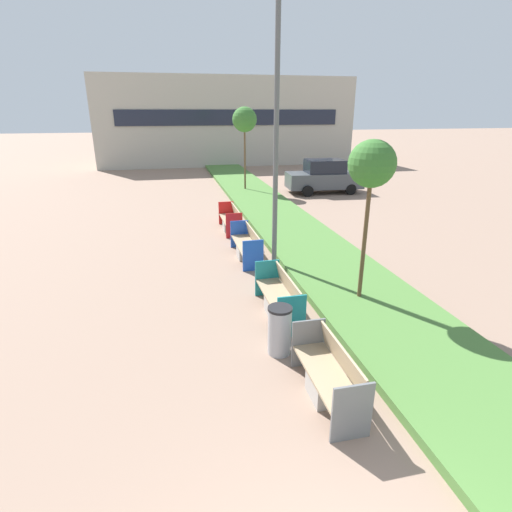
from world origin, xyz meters
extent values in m
cube|color=#4C7A38|center=(3.20, 12.00, 0.09)|extent=(2.80, 120.00, 0.18)
cube|color=#B2AD9E|center=(4.00, 36.11, 3.54)|extent=(21.32, 8.14, 7.07)
cube|color=#1E2333|center=(4.00, 31.98, 3.89)|extent=(17.91, 0.08, 1.20)
cube|color=#ADA8A0|center=(0.90, 3.58, 0.21)|extent=(0.52, 0.60, 0.42)
cube|color=tan|center=(0.90, 3.58, 0.44)|extent=(0.58, 1.80, 0.05)
cube|color=tan|center=(1.17, 3.58, 0.70)|extent=(0.14, 1.73, 0.48)
cube|color=slate|center=(0.90, 2.66, 0.47)|extent=(0.62, 0.04, 0.94)
cube|color=slate|center=(0.90, 4.50, 0.47)|extent=(0.62, 0.04, 0.94)
cube|color=#ADA8A0|center=(0.90, 6.55, 0.21)|extent=(0.52, 0.60, 0.42)
cube|color=tan|center=(0.90, 6.55, 0.44)|extent=(0.58, 2.03, 0.05)
cube|color=tan|center=(1.17, 6.55, 0.70)|extent=(0.14, 1.95, 0.48)
cube|color=#197A7F|center=(0.90, 5.51, 0.47)|extent=(0.62, 0.04, 0.94)
cube|color=#197A7F|center=(0.90, 7.58, 0.47)|extent=(0.62, 0.04, 0.94)
cube|color=#ADA8A0|center=(0.90, 10.38, 0.21)|extent=(0.52, 0.60, 0.42)
cube|color=tan|center=(0.90, 10.38, 0.44)|extent=(0.58, 2.19, 0.05)
cube|color=tan|center=(1.17, 10.38, 0.70)|extent=(0.14, 2.10, 0.48)
cube|color=blue|center=(0.90, 9.27, 0.47)|extent=(0.62, 0.04, 0.94)
cube|color=blue|center=(0.90, 11.49, 0.47)|extent=(0.62, 0.04, 0.94)
cube|color=#ADA8A0|center=(0.90, 13.56, 0.21)|extent=(0.52, 0.60, 0.42)
cube|color=tan|center=(0.90, 13.56, 0.44)|extent=(0.58, 1.95, 0.05)
cube|color=tan|center=(1.17, 13.56, 0.70)|extent=(0.14, 1.87, 0.48)
cube|color=red|center=(0.90, 12.56, 0.47)|extent=(0.62, 0.04, 0.94)
cube|color=red|center=(0.90, 14.55, 0.47)|extent=(0.62, 0.04, 0.94)
cylinder|color=#9EA0A5|center=(0.50, 5.01, 0.47)|extent=(0.45, 0.45, 0.93)
cylinder|color=black|center=(0.50, 5.01, 0.96)|extent=(0.47, 0.47, 0.05)
cylinder|color=#56595B|center=(1.55, 9.30, 4.35)|extent=(0.14, 0.14, 8.71)
cylinder|color=brown|center=(3.01, 6.66, 1.54)|extent=(0.10, 0.10, 3.09)
sphere|color=#38702D|center=(3.01, 6.66, 3.38)|extent=(1.05, 1.05, 1.05)
cylinder|color=brown|center=(3.01, 21.19, 1.81)|extent=(0.10, 0.10, 3.61)
sphere|color=#38702D|center=(3.01, 21.19, 3.98)|extent=(1.34, 1.34, 1.34)
cube|color=#474C51|center=(7.34, 19.95, 0.72)|extent=(4.32, 2.07, 0.84)
cube|color=black|center=(7.34, 19.95, 1.50)|extent=(2.21, 1.70, 0.72)
cylinder|color=black|center=(8.60, 19.05, 0.30)|extent=(0.60, 0.20, 0.60)
cylinder|color=black|center=(8.60, 20.85, 0.30)|extent=(0.60, 0.20, 0.60)
cylinder|color=black|center=(6.08, 19.05, 0.30)|extent=(0.60, 0.20, 0.60)
cylinder|color=black|center=(6.08, 20.85, 0.30)|extent=(0.60, 0.20, 0.60)
camera|label=1|loc=(-1.41, -1.45, 4.49)|focal=28.00mm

